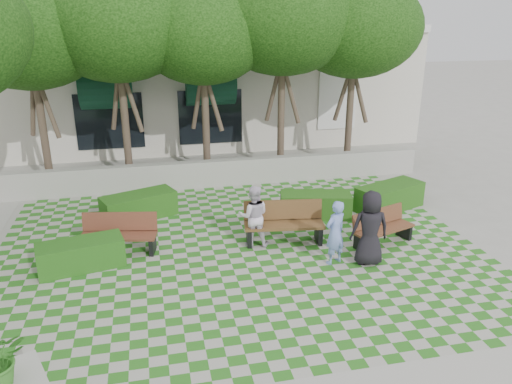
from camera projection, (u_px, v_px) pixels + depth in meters
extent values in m
plane|color=gray|center=(249.00, 272.00, 11.58)|extent=(90.00, 90.00, 0.00)
plane|color=#2B721E|center=(241.00, 252.00, 12.50)|extent=(12.00, 12.00, 0.00)
cube|color=#9E9B93|center=(212.00, 173.00, 17.12)|extent=(15.00, 0.36, 0.90)
cube|color=brown|center=(384.00, 229.00, 12.80)|extent=(1.79, 1.06, 0.06)
cube|color=brown|center=(378.00, 217.00, 12.91)|extent=(1.66, 0.68, 0.43)
cube|color=black|center=(361.00, 244.00, 12.50)|extent=(0.25, 0.48, 0.42)
cube|color=black|center=(404.00, 230.00, 13.25)|extent=(0.25, 0.48, 0.42)
cube|color=#54381D|center=(284.00, 225.00, 12.85)|extent=(2.12, 0.91, 0.07)
cube|color=#54381D|center=(283.00, 210.00, 13.02)|extent=(2.05, 0.43, 0.51)
cube|color=black|center=(249.00, 235.00, 12.87)|extent=(0.19, 0.58, 0.50)
cube|color=black|center=(319.00, 233.00, 13.00)|extent=(0.19, 0.58, 0.50)
cube|color=#5A2E1F|center=(118.00, 236.00, 12.33)|extent=(1.93, 0.91, 0.06)
cube|color=#5A2E1F|center=(120.00, 221.00, 12.49)|extent=(1.85, 0.48, 0.47)
cube|color=black|center=(86.00, 245.00, 12.39)|extent=(0.20, 0.53, 0.45)
cube|color=black|center=(153.00, 244.00, 12.44)|extent=(0.20, 0.53, 0.45)
cube|color=#1F4D14|center=(390.00, 197.00, 15.15)|extent=(2.36, 1.63, 0.77)
cube|color=#1F4D14|center=(315.00, 205.00, 14.59)|extent=(2.17, 1.26, 0.71)
cube|color=#1F5015|center=(139.00, 206.00, 14.48)|extent=(2.26, 1.56, 0.73)
cube|color=#1E5015|center=(81.00, 255.00, 11.65)|extent=(2.05, 1.17, 0.68)
imported|color=#7A93E0|center=(335.00, 233.00, 11.73)|extent=(0.68, 0.59, 1.59)
imported|color=black|center=(370.00, 228.00, 11.68)|extent=(0.96, 0.69, 1.82)
imported|color=silver|center=(254.00, 216.00, 12.64)|extent=(0.88, 0.74, 1.62)
cylinder|color=#47382B|center=(44.00, 133.00, 16.82)|extent=(0.26, 0.26, 3.64)
ellipsoid|color=#1E4C11|center=(29.00, 32.00, 15.71)|extent=(4.80, 4.80, 3.60)
cylinder|color=#47382B|center=(126.00, 127.00, 17.34)|extent=(0.26, 0.26, 3.81)
ellipsoid|color=#1E4C11|center=(116.00, 24.00, 16.17)|extent=(5.00, 5.00, 3.75)
cylinder|color=#47382B|center=(206.00, 126.00, 17.94)|extent=(0.26, 0.26, 3.58)
ellipsoid|color=#1E4C11|center=(203.00, 33.00, 16.85)|extent=(4.60, 4.60, 3.45)
cylinder|color=#47382B|center=(281.00, 118.00, 18.45)|extent=(0.26, 0.26, 3.92)
ellipsoid|color=#1E4C11|center=(283.00, 18.00, 17.26)|extent=(5.20, 5.20, 3.90)
cylinder|color=#47382B|center=(349.00, 118.00, 19.04)|extent=(0.26, 0.26, 3.70)
ellipsoid|color=#1E4C11|center=(355.00, 27.00, 17.91)|extent=(4.80, 4.80, 3.60)
cube|color=beige|center=(209.00, 82.00, 23.96)|extent=(18.00, 8.00, 5.00)
cube|color=white|center=(220.00, 30.00, 19.43)|extent=(18.00, 0.30, 0.30)
cube|color=black|center=(337.00, 98.00, 21.39)|extent=(1.40, 0.10, 2.40)
cylinder|color=#103B27|center=(106.00, 85.00, 19.19)|extent=(3.00, 1.80, 1.80)
cube|color=black|center=(110.00, 121.00, 19.67)|extent=(2.60, 0.08, 2.20)
cylinder|color=#103B27|center=(209.00, 82.00, 20.00)|extent=(3.00, 1.80, 1.80)
cube|color=black|center=(210.00, 117.00, 20.48)|extent=(2.60, 0.08, 2.20)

